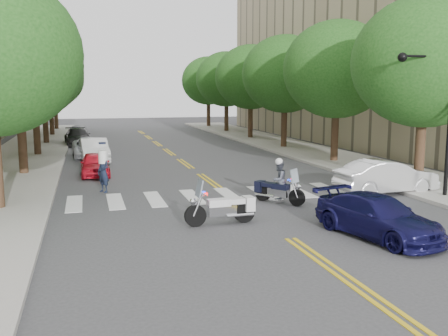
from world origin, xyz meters
name	(u,v)px	position (x,y,z in m)	size (l,w,h in m)	color
ground	(290,239)	(0.00, 0.00, 0.00)	(140.00, 140.00, 0.00)	#38383A
sidewalk_left	(27,156)	(-9.50, 22.00, 0.07)	(5.00, 60.00, 0.15)	#9E9991
sidewalk_right	(292,147)	(9.50, 22.00, 0.07)	(5.00, 60.00, 0.15)	#9E9991
building_right	(448,16)	(26.00, 26.00, 11.00)	(26.00, 44.00, 22.00)	tan
tree_l_1	(18,66)	(-8.80, 14.00, 5.55)	(6.40, 6.40, 8.45)	#382316
tree_l_2	(33,72)	(-8.80, 22.00, 5.55)	(6.40, 6.40, 8.45)	#382316
tree_l_3	(43,75)	(-8.80, 30.00, 5.55)	(6.40, 6.40, 8.45)	#382316
tree_l_4	(49,78)	(-8.80, 38.00, 5.55)	(6.40, 6.40, 8.45)	#382316
tree_l_5	(54,80)	(-8.80, 46.00, 5.55)	(6.40, 6.40, 8.45)	#382316
tree_r_0	(425,62)	(8.80, 6.00, 5.55)	(6.40, 6.40, 8.45)	#382316
tree_r_1	(337,70)	(8.80, 14.00, 5.55)	(6.40, 6.40, 8.45)	#382316
tree_r_2	(285,74)	(8.80, 22.00, 5.55)	(6.40, 6.40, 8.45)	#382316
tree_r_3	(251,77)	(8.80, 30.00, 5.55)	(6.40, 6.40, 8.45)	#382316
tree_r_4	(226,79)	(8.80, 38.00, 5.55)	(6.40, 6.40, 8.45)	#382316
tree_r_5	(208,81)	(8.80, 46.00, 5.55)	(6.40, 6.40, 8.45)	#382316
traffic_signal_pole	(440,106)	(7.72, 3.50, 3.72)	(2.82, 0.42, 6.00)	black
motorcycle_police	(278,183)	(1.38, 4.54, 0.79)	(1.51, 1.87, 1.76)	black
motorcycle_parked	(226,208)	(-1.35, 2.11, 0.53)	(2.38, 0.61, 1.54)	black
officer_standing	(103,172)	(-5.01, 8.50, 0.87)	(0.63, 0.42, 1.74)	black
convertible	(386,177)	(6.50, 5.05, 0.72)	(1.52, 4.37, 1.44)	silver
sedan_blue	(377,217)	(2.56, -0.50, 0.62)	(1.74, 4.27, 1.24)	#100F3F
parked_car_a	(95,164)	(-5.27, 13.00, 0.60)	(1.41, 3.50, 1.19)	red
parked_car_b	(94,151)	(-5.20, 18.00, 0.72)	(1.53, 4.39, 1.45)	silver
parked_car_c	(90,147)	(-5.43, 20.64, 0.64)	(2.14, 4.63, 1.29)	#BABBC2
parked_car_d	(78,137)	(-6.30, 28.50, 0.68)	(1.90, 4.67, 1.36)	black
parked_car_e	(78,132)	(-6.30, 33.00, 0.69)	(1.63, 4.06, 1.38)	#A8A8AD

